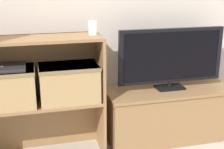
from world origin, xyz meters
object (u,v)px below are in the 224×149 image
object	(u,v)px
tv_stand	(168,112)
storage_basket_left	(4,86)
tv	(171,57)
laptop	(2,68)
baby_monitor	(92,28)
storage_basket_right	(69,81)

from	to	relation	value
tv_stand	storage_basket_left	world-z (taller)	storage_basket_left
tv	laptop	world-z (taller)	tv
baby_monitor	laptop	xyz separation A→B (m)	(-0.61, -0.02, -0.24)
storage_basket_left	baby_monitor	bearing A→B (deg)	1.41
tv	storage_basket_left	world-z (taller)	tv
tv	laptop	distance (m)	1.24
tv_stand	baby_monitor	world-z (taller)	baby_monitor
tv	storage_basket_right	bearing A→B (deg)	-175.65
storage_basket_right	tv_stand	bearing A→B (deg)	4.46
storage_basket_right	laptop	bearing A→B (deg)	180.00
storage_basket_left	storage_basket_right	bearing A→B (deg)	0.00
tv	storage_basket_right	world-z (taller)	tv
storage_basket_right	laptop	distance (m)	0.45
storage_basket_right	laptop	size ratio (longest dim) A/B	1.37
baby_monitor	storage_basket_left	size ratio (longest dim) A/B	0.31
storage_basket_right	storage_basket_left	bearing A→B (deg)	180.00
tv_stand	laptop	size ratio (longest dim) A/B	3.41
baby_monitor	tv_stand	bearing A→B (deg)	4.35
tv	storage_basket_right	xyz separation A→B (m)	(-0.80, -0.06, -0.11)
baby_monitor	laptop	world-z (taller)	baby_monitor
baby_monitor	storage_basket_left	bearing A→B (deg)	-178.59
tv	storage_basket_left	distance (m)	1.24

